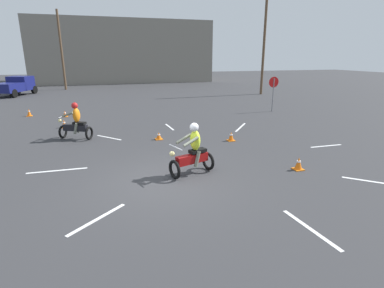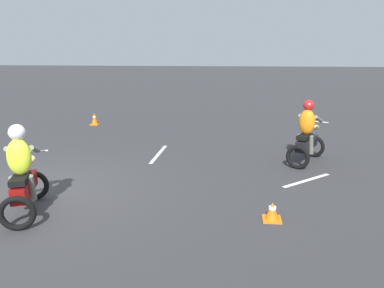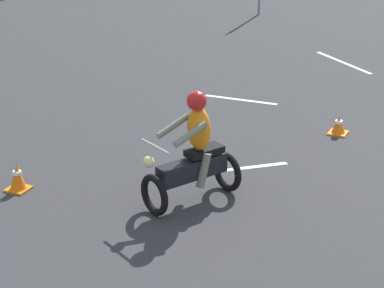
{
  "view_description": "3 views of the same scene",
  "coord_description": "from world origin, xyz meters",
  "px_view_note": "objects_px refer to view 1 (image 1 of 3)",
  "views": [
    {
      "loc": [
        -1.69,
        -8.18,
        3.63
      ],
      "look_at": [
        0.95,
        0.31,
        1.0
      ],
      "focal_mm": 28.0,
      "sensor_mm": 36.0,
      "label": 1
    },
    {
      "loc": [
        6.82,
        3.93,
        2.88
      ],
      "look_at": [
        -0.93,
        3.09,
        0.9
      ],
      "focal_mm": 35.0,
      "sensor_mm": 36.0,
      "label": 2
    },
    {
      "loc": [
        -11.58,
        1.79,
        4.82
      ],
      "look_at": [
        -2.82,
        5.88,
        0.9
      ],
      "focal_mm": 70.0,
      "sensor_mm": 36.0,
      "label": 3
    }
  ],
  "objects_px": {
    "motorcycle_rider_background": "(76,123)",
    "traffic_cone_far_left": "(231,136)",
    "stop_sign": "(273,87)",
    "traffic_cone_far_center": "(159,136)",
    "utility_pole_far": "(61,51)",
    "utility_pole_near": "(264,46)",
    "traffic_cone_mid_center": "(64,124)",
    "pickup_truck": "(15,86)",
    "traffic_cone_mid_left": "(299,164)",
    "motorcycle_rider_foreground": "(193,152)",
    "traffic_cone_far_right": "(65,114)",
    "traffic_cone_near_left": "(29,113)"
  },
  "relations": [
    {
      "from": "traffic_cone_far_center",
      "to": "utility_pole_near",
      "type": "distance_m",
      "value": 19.0
    },
    {
      "from": "pickup_truck",
      "to": "utility_pole_near",
      "type": "distance_m",
      "value": 23.7
    },
    {
      "from": "traffic_cone_far_left",
      "to": "utility_pole_far",
      "type": "distance_m",
      "value": 26.38
    },
    {
      "from": "traffic_cone_mid_left",
      "to": "motorcycle_rider_foreground",
      "type": "bearing_deg",
      "value": 168.75
    },
    {
      "from": "utility_pole_near",
      "to": "utility_pole_far",
      "type": "bearing_deg",
      "value": 151.77
    },
    {
      "from": "traffic_cone_far_center",
      "to": "motorcycle_rider_background",
      "type": "bearing_deg",
      "value": 161.28
    },
    {
      "from": "stop_sign",
      "to": "traffic_cone_mid_left",
      "type": "distance_m",
      "value": 11.05
    },
    {
      "from": "traffic_cone_mid_center",
      "to": "utility_pole_near",
      "type": "xyz_separation_m",
      "value": [
        17.07,
        9.64,
        4.29
      ]
    },
    {
      "from": "traffic_cone_mid_left",
      "to": "utility_pole_far",
      "type": "bearing_deg",
      "value": 108.56
    },
    {
      "from": "pickup_truck",
      "to": "traffic_cone_mid_center",
      "type": "relative_size",
      "value": 10.95
    },
    {
      "from": "traffic_cone_mid_center",
      "to": "traffic_cone_far_center",
      "type": "relative_size",
      "value": 1.25
    },
    {
      "from": "pickup_truck",
      "to": "utility_pole_near",
      "type": "bearing_deg",
      "value": 7.36
    },
    {
      "from": "pickup_truck",
      "to": "traffic_cone_near_left",
      "type": "xyz_separation_m",
      "value": [
        3.21,
        -11.62,
        -0.7
      ]
    },
    {
      "from": "motorcycle_rider_foreground",
      "to": "stop_sign",
      "type": "xyz_separation_m",
      "value": [
        8.44,
        9.07,
        0.91
      ]
    },
    {
      "from": "traffic_cone_mid_left",
      "to": "traffic_cone_far_left",
      "type": "distance_m",
      "value": 3.93
    },
    {
      "from": "stop_sign",
      "to": "traffic_cone_far_right",
      "type": "bearing_deg",
      "value": 170.82
    },
    {
      "from": "motorcycle_rider_foreground",
      "to": "pickup_truck",
      "type": "relative_size",
      "value": 0.36
    },
    {
      "from": "pickup_truck",
      "to": "traffic_cone_far_left",
      "type": "relative_size",
      "value": 11.13
    },
    {
      "from": "traffic_cone_near_left",
      "to": "traffic_cone_mid_left",
      "type": "bearing_deg",
      "value": -50.92
    },
    {
      "from": "traffic_cone_mid_center",
      "to": "utility_pole_near",
      "type": "distance_m",
      "value": 20.07
    },
    {
      "from": "traffic_cone_near_left",
      "to": "traffic_cone_far_right",
      "type": "relative_size",
      "value": 1.29
    },
    {
      "from": "pickup_truck",
      "to": "traffic_cone_near_left",
      "type": "relative_size",
      "value": 9.64
    },
    {
      "from": "traffic_cone_mid_left",
      "to": "utility_pole_near",
      "type": "bearing_deg",
      "value": 63.68
    },
    {
      "from": "traffic_cone_far_center",
      "to": "traffic_cone_mid_left",
      "type": "bearing_deg",
      "value": -53.77
    },
    {
      "from": "utility_pole_near",
      "to": "traffic_cone_far_right",
      "type": "bearing_deg",
      "value": -159.39
    },
    {
      "from": "traffic_cone_mid_center",
      "to": "traffic_cone_far_right",
      "type": "xyz_separation_m",
      "value": [
        -0.24,
        3.13,
        -0.03
      ]
    },
    {
      "from": "motorcycle_rider_foreground",
      "to": "traffic_cone_mid_center",
      "type": "relative_size",
      "value": 3.99
    },
    {
      "from": "motorcycle_rider_foreground",
      "to": "traffic_cone_far_right",
      "type": "height_order",
      "value": "motorcycle_rider_foreground"
    },
    {
      "from": "stop_sign",
      "to": "traffic_cone_mid_left",
      "type": "bearing_deg",
      "value": -117.14
    },
    {
      "from": "stop_sign",
      "to": "traffic_cone_far_right",
      "type": "distance_m",
      "value": 13.46
    },
    {
      "from": "motorcycle_rider_foreground",
      "to": "pickup_truck",
      "type": "distance_m",
      "value": 25.75
    },
    {
      "from": "traffic_cone_near_left",
      "to": "utility_pole_near",
      "type": "bearing_deg",
      "value": 16.21
    },
    {
      "from": "traffic_cone_near_left",
      "to": "traffic_cone_far_left",
      "type": "distance_m",
      "value": 13.13
    },
    {
      "from": "motorcycle_rider_background",
      "to": "utility_pole_near",
      "type": "height_order",
      "value": "utility_pole_near"
    },
    {
      "from": "traffic_cone_far_right",
      "to": "traffic_cone_far_center",
      "type": "bearing_deg",
      "value": -56.61
    },
    {
      "from": "motorcycle_rider_foreground",
      "to": "utility_pole_near",
      "type": "xyz_separation_m",
      "value": [
        12.54,
        17.71,
        3.77
      ]
    },
    {
      "from": "traffic_cone_mid_left",
      "to": "traffic_cone_far_left",
      "type": "relative_size",
      "value": 1.04
    },
    {
      "from": "motorcycle_rider_foreground",
      "to": "traffic_cone_far_left",
      "type": "xyz_separation_m",
      "value": [
        2.77,
        3.19,
        -0.53
      ]
    },
    {
      "from": "pickup_truck",
      "to": "traffic_cone_far_left",
      "type": "height_order",
      "value": "pickup_truck"
    },
    {
      "from": "traffic_cone_far_right",
      "to": "utility_pole_far",
      "type": "xyz_separation_m",
      "value": [
        -1.33,
        16.52,
        3.96
      ]
    },
    {
      "from": "utility_pole_near",
      "to": "utility_pole_far",
      "type": "distance_m",
      "value": 21.16
    },
    {
      "from": "traffic_cone_far_right",
      "to": "utility_pole_near",
      "type": "xyz_separation_m",
      "value": [
        17.31,
        6.51,
        4.32
      ]
    },
    {
      "from": "stop_sign",
      "to": "traffic_cone_far_center",
      "type": "relative_size",
      "value": 6.93
    },
    {
      "from": "motorcycle_rider_background",
      "to": "traffic_cone_far_left",
      "type": "bearing_deg",
      "value": -81.74
    },
    {
      "from": "stop_sign",
      "to": "traffic_cone_far_left",
      "type": "xyz_separation_m",
      "value": [
        -5.67,
        -5.88,
        -1.44
      ]
    },
    {
      "from": "motorcycle_rider_background",
      "to": "pickup_truck",
      "type": "height_order",
      "value": "pickup_truck"
    },
    {
      "from": "utility_pole_far",
      "to": "utility_pole_near",
      "type": "bearing_deg",
      "value": -28.23
    },
    {
      "from": "pickup_truck",
      "to": "traffic_cone_far_center",
      "type": "height_order",
      "value": "pickup_truck"
    },
    {
      "from": "traffic_cone_near_left",
      "to": "traffic_cone_mid_left",
      "type": "distance_m",
      "value": 16.41
    },
    {
      "from": "utility_pole_far",
      "to": "pickup_truck",
      "type": "bearing_deg",
      "value": -134.8
    }
  ]
}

